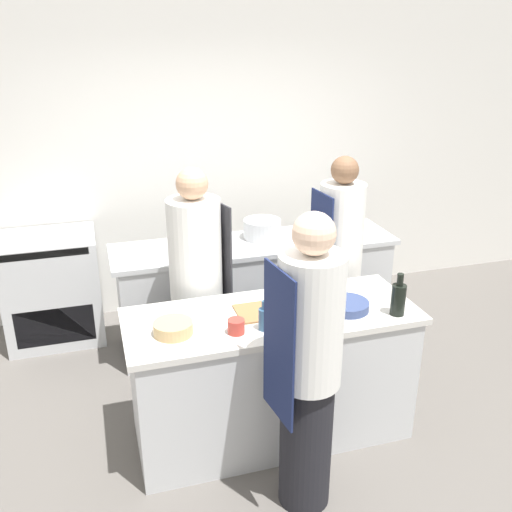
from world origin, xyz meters
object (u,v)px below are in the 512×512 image
Objects in this scene: oven_range at (53,288)px; bottle_wine at (264,318)px; chef_at_stove at (197,288)px; bowl_prep_small at (173,328)px; chef_at_prep_near at (308,369)px; stockpot at (262,229)px; cup at (236,326)px; bottle_vinegar at (398,298)px; bowl_mixing_large at (347,306)px; chef_at_pass_far at (339,267)px; bottle_olive_oil at (296,292)px.

oven_range is 2.38m from bottle_wine.
chef_at_stove reaches higher than bowl_prep_small.
bowl_prep_small is at bearing 41.32° from chef_at_prep_near.
oven_range is 1.87m from stockpot.
cup is at bearing -9.03° from chef_at_stove.
stockpot is at bearing 104.20° from bottle_vinegar.
chef_at_prep_near reaches higher than bottle_wine.
cup is at bearing 23.60° from chef_at_prep_near.
chef_at_prep_near is 5.56× the size of stockpot.
bottle_vinegar is at bearing -28.63° from bowl_mixing_large.
stockpot reaches higher than oven_range.
chef_at_pass_far is at bearing -27.64° from oven_range.
stockpot is (1.74, -0.44, 0.51)m from oven_range.
bottle_olive_oil is 0.68× the size of bottle_vinegar.
chef_at_prep_near is 0.71m from bowl_mixing_large.
chef_at_stove is (1.04, -1.16, 0.39)m from oven_range.
chef_at_prep_near reaches higher than stockpot.
bowl_mixing_large is 2.81× the size of cup.
chef_at_pass_far is at bearing -38.70° from chef_at_prep_near.
bottle_vinegar is 1.60m from stockpot.
oven_range is at bearing 165.70° from stockpot.
bottle_vinegar is at bearing -75.80° from stockpot.
bowl_prep_small is (-1.37, 0.16, -0.07)m from bottle_vinegar.
cup is (-0.27, 0.44, 0.06)m from chef_at_prep_near.
chef_at_pass_far reaches higher than oven_range.
bottle_vinegar is 0.98× the size of bowl_mixing_large.
chef_at_pass_far is 9.25× the size of bottle_olive_oil.
chef_at_pass_far is 6.27× the size of bottle_vinegar.
chef_at_pass_far is (1.10, 0.04, 0.01)m from chef_at_stove.
bowl_prep_small is (-0.27, -0.67, 0.08)m from chef_at_stove.
oven_range is at bearing -153.34° from chef_at_stove.
chef_at_pass_far reaches higher than bottle_wine.
stockpot is (0.62, 1.49, 0.04)m from cup.
oven_range is 2.66m from bowl_mixing_large.
bottle_olive_oil is 0.33m from bowl_mixing_large.
chef_at_stove is 9.26× the size of bottle_olive_oil.
bottle_vinegar is 1.19× the size of bowl_prep_small.
chef_at_stove is 17.23× the size of cup.
bowl_prep_small is at bearing -124.92° from stockpot.
stockpot is at bearing 120.60° from chef_at_stove.
bowl_prep_small reaches higher than oven_range.
chef_at_pass_far is 1.55m from bowl_prep_small.
bottle_olive_oil is at bearing 42.66° from bottle_wine.
bottle_vinegar is at bearing -31.71° from bottle_olive_oil.
oven_range is at bearing 112.73° from bowl_prep_small.
bowl_prep_small is at bearing 173.48° from bottle_vinegar.
chef_at_prep_near is 0.46m from bottle_wine.
oven_range is at bearing 22.52° from chef_at_prep_near.
chef_at_stove is 5.46× the size of stockpot.
chef_at_stove is 6.27× the size of bottle_vinegar.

